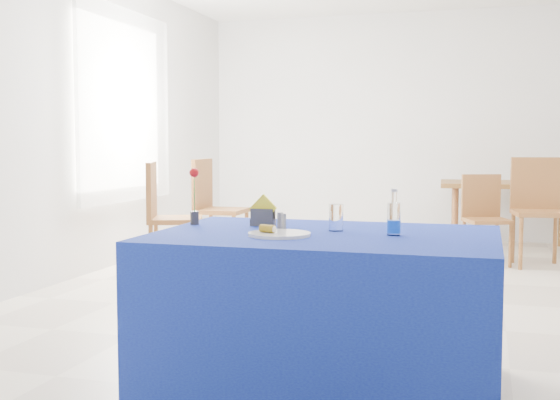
# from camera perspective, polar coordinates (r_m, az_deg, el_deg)

# --- Properties ---
(floor) EXTENTS (7.00, 7.00, 0.00)m
(floor) POSITION_cam_1_polar(r_m,az_deg,el_deg) (5.57, 6.09, -7.69)
(floor) COLOR beige
(floor) RESTS_ON ground
(room_shell) EXTENTS (7.00, 7.00, 7.00)m
(room_shell) POSITION_cam_1_polar(r_m,az_deg,el_deg) (5.47, 6.25, 10.51)
(room_shell) COLOR silver
(room_shell) RESTS_ON ground
(window_pane) EXTENTS (0.04, 1.50, 1.60)m
(window_pane) POSITION_cam_1_polar(r_m,az_deg,el_deg) (7.06, -12.85, 7.47)
(window_pane) COLOR white
(window_pane) RESTS_ON room_shell
(curtain) EXTENTS (0.04, 1.75, 1.85)m
(curtain) POSITION_cam_1_polar(r_m,az_deg,el_deg) (7.03, -12.34, 7.49)
(curtain) COLOR white
(curtain) RESTS_ON room_shell
(plate) EXTENTS (0.29, 0.29, 0.01)m
(plate) POSITION_cam_1_polar(r_m,az_deg,el_deg) (3.23, -0.05, -2.79)
(plate) COLOR silver
(plate) RESTS_ON blue_table
(drinking_glass) EXTENTS (0.07, 0.07, 0.13)m
(drinking_glass) POSITION_cam_1_polar(r_m,az_deg,el_deg) (3.41, 4.58, -1.43)
(drinking_glass) COLOR white
(drinking_glass) RESTS_ON blue_table
(salt_shaker) EXTENTS (0.03, 0.03, 0.08)m
(salt_shaker) POSITION_cam_1_polar(r_m,az_deg,el_deg) (3.39, 0.28, -1.84)
(salt_shaker) COLOR slate
(salt_shaker) RESTS_ON blue_table
(pepper_shaker) EXTENTS (0.03, 0.03, 0.08)m
(pepper_shaker) POSITION_cam_1_polar(r_m,az_deg,el_deg) (3.46, 0.01, -1.72)
(pepper_shaker) COLOR #5E5E63
(pepper_shaker) RESTS_ON blue_table
(blue_table) EXTENTS (1.60, 1.10, 0.76)m
(blue_table) POSITION_cam_1_polar(r_m,az_deg,el_deg) (3.40, 3.64, -9.06)
(blue_table) COLOR navy
(blue_table) RESTS_ON floor
(water_bottle) EXTENTS (0.06, 0.06, 0.21)m
(water_bottle) POSITION_cam_1_polar(r_m,az_deg,el_deg) (3.29, 9.23, -1.61)
(water_bottle) COLOR silver
(water_bottle) RESTS_ON blue_table
(napkin_holder) EXTENTS (0.15, 0.06, 0.16)m
(napkin_holder) POSITION_cam_1_polar(r_m,az_deg,el_deg) (3.61, -1.40, -1.34)
(napkin_holder) COLOR #38393E
(napkin_holder) RESTS_ON blue_table
(rose_vase) EXTENTS (0.05, 0.05, 0.30)m
(rose_vase) POSITION_cam_1_polar(r_m,az_deg,el_deg) (3.69, -6.97, 0.24)
(rose_vase) COLOR #29292F
(rose_vase) RESTS_ON blue_table
(oak_table) EXTENTS (1.58, 1.07, 0.76)m
(oak_table) POSITION_cam_1_polar(r_m,az_deg,el_deg) (8.25, 18.22, 0.86)
(oak_table) COLOR brown
(oak_table) RESTS_ON floor
(chair_bg_left) EXTENTS (0.51, 0.51, 0.88)m
(chair_bg_left) POSITION_cam_1_polar(r_m,az_deg,el_deg) (7.19, 16.27, -0.97)
(chair_bg_left) COLOR brown
(chair_bg_left) RESTS_ON floor
(chair_bg_right) EXTENTS (0.53, 0.53, 1.05)m
(chair_bg_right) POSITION_cam_1_polar(r_m,az_deg,el_deg) (7.25, 20.18, -0.24)
(chair_bg_right) COLOR brown
(chair_bg_right) RESTS_ON floor
(chair_win_a) EXTENTS (0.59, 0.59, 1.02)m
(chair_win_a) POSITION_cam_1_polar(r_m,az_deg,el_deg) (6.32, -9.36, -0.84)
(chair_win_a) COLOR brown
(chair_win_a) RESTS_ON floor
(chair_win_b) EXTENTS (0.47, 0.47, 1.03)m
(chair_win_b) POSITION_cam_1_polar(r_m,az_deg,el_deg) (7.09, -5.47, -0.18)
(chair_win_b) COLOR brown
(chair_win_b) RESTS_ON floor
(banana_pieces) EXTENTS (0.08, 0.06, 0.04)m
(banana_pieces) POSITION_cam_1_polar(r_m,az_deg,el_deg) (3.22, -1.00, -2.34)
(banana_pieces) COLOR yellow
(banana_pieces) RESTS_ON plate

